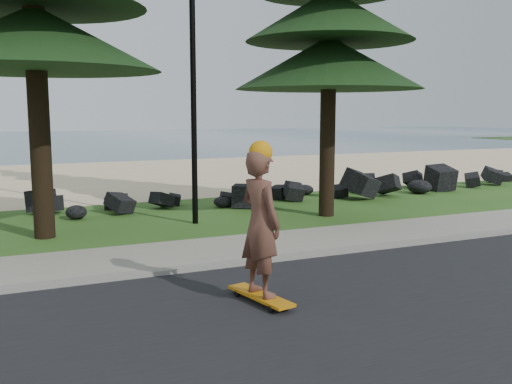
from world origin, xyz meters
TOP-DOWN VIEW (x-y plane):
  - ground at (0.00, 0.00)m, footprint 160.00×160.00m
  - road at (0.00, -4.50)m, footprint 160.00×7.00m
  - kerb at (0.00, -0.90)m, footprint 160.00×0.20m
  - sidewalk at (0.00, 0.20)m, footprint 160.00×2.00m
  - beach_sand at (0.00, 14.50)m, footprint 160.00×15.00m
  - ocean at (0.00, 51.00)m, footprint 160.00×58.00m
  - seawall_boulders at (0.00, 5.60)m, footprint 60.00×2.40m
  - lamp_post at (0.00, 3.20)m, footprint 0.25×0.14m
  - skateboarder at (-1.02, -2.89)m, footprint 0.64×1.27m

SIDE VIEW (x-z plane):
  - ground at x=0.00m, z-range 0.00..0.00m
  - seawall_boulders at x=0.00m, z-range -0.55..0.55m
  - ocean at x=0.00m, z-range 0.00..0.01m
  - beach_sand at x=0.00m, z-range 0.00..0.01m
  - road at x=0.00m, z-range 0.00..0.02m
  - sidewalk at x=0.00m, z-range 0.00..0.08m
  - kerb at x=0.00m, z-range 0.00..0.10m
  - skateboarder at x=-1.02m, z-range 0.01..2.31m
  - lamp_post at x=0.00m, z-range 0.06..8.20m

